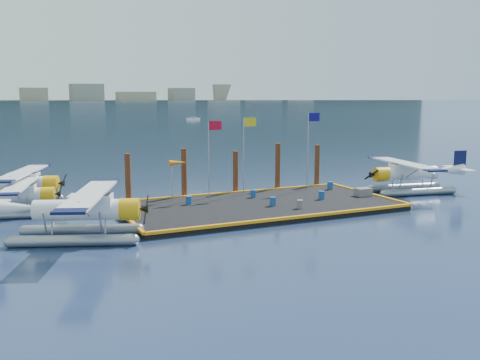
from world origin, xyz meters
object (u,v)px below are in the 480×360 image
at_px(drum_4, 330,186).
at_px(piling_4, 317,167).
at_px(flagpole_red, 211,147).
at_px(seaplane_c, 19,186).
at_px(drum_0, 189,200).
at_px(piling_0, 128,180).
at_px(seaplane_a, 84,213).
at_px(drum_1, 300,204).
at_px(flagpole_blue, 310,139).
at_px(seaplane_b, 16,197).
at_px(drum_2, 321,195).
at_px(drum_3, 273,201).
at_px(seaplane_d, 408,175).
at_px(crate, 363,192).
at_px(flagpole_yellow, 246,144).
at_px(drum_5, 253,194).
at_px(windsock, 178,164).
at_px(piling_3, 278,168).
at_px(piling_1, 184,175).
at_px(piling_2, 235,174).

relative_size(drum_4, piling_4, 0.17).
bearing_deg(flagpole_red, seaplane_c, 159.91).
relative_size(drum_0, piling_0, 0.15).
bearing_deg(piling_0, seaplane_a, -117.46).
xyz_separation_m(drum_0, drum_1, (6.71, -4.64, -0.00)).
distance_m(drum_4, flagpole_blue, 4.34).
distance_m(seaplane_a, seaplane_b, 9.21).
height_order(drum_2, drum_3, drum_3).
distance_m(seaplane_d, drum_4, 6.75).
bearing_deg(seaplane_d, crate, 112.13).
relative_size(seaplane_b, drum_0, 13.86).
bearing_deg(drum_0, drum_3, -29.21).
relative_size(seaplane_b, piling_0, 2.14).
height_order(seaplane_a, drum_3, seaplane_a).
xyz_separation_m(seaplane_a, seaplane_c, (-2.98, 12.43, -0.12)).
height_order(crate, flagpole_blue, flagpole_blue).
bearing_deg(seaplane_a, drum_1, 114.06).
bearing_deg(drum_2, flagpole_yellow, 135.83).
height_order(seaplane_b, flagpole_red, flagpole_red).
relative_size(drum_3, drum_5, 1.09).
xyz_separation_m(flagpole_red, flagpole_blue, (8.99, -0.00, 0.29)).
relative_size(drum_3, flagpole_yellow, 0.10).
height_order(drum_1, piling_0, piling_0).
relative_size(windsock, piling_0, 0.78).
relative_size(drum_1, flagpole_blue, 0.09).
distance_m(seaplane_b, piling_3, 20.99).
bearing_deg(drum_5, crate, -20.21).
distance_m(seaplane_d, drum_2, 9.43).
bearing_deg(drum_2, windsock, 157.03).
xyz_separation_m(drum_5, flagpole_red, (-2.97, 1.41, 3.70)).
relative_size(seaplane_d, piling_0, 2.53).
height_order(seaplane_b, drum_1, seaplane_b).
bearing_deg(piling_3, drum_0, -159.56).
height_order(seaplane_b, seaplane_c, seaplane_c).
relative_size(seaplane_a, drum_3, 15.98).
bearing_deg(seaplane_c, drum_2, 86.82).
bearing_deg(drum_4, seaplane_d, -21.95).
height_order(drum_3, flagpole_blue, flagpole_blue).
distance_m(drum_5, windsock, 6.40).
distance_m(windsock, piling_4, 13.68).
xyz_separation_m(drum_0, drum_3, (5.41, -3.02, 0.02)).
xyz_separation_m(drum_5, piling_1, (-4.68, 3.01, 1.40)).
xyz_separation_m(drum_3, piling_4, (7.94, 6.51, 1.27)).
bearing_deg(drum_3, flagpole_blue, 38.65).
bearing_deg(piling_1, flagpole_yellow, -18.79).
relative_size(drum_1, piling_3, 0.14).
bearing_deg(piling_4, piling_2, 180.00).
bearing_deg(flagpole_red, seaplane_d, -11.37).
relative_size(flagpole_red, flagpole_yellow, 0.97).
distance_m(flagpole_red, piling_1, 3.28).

